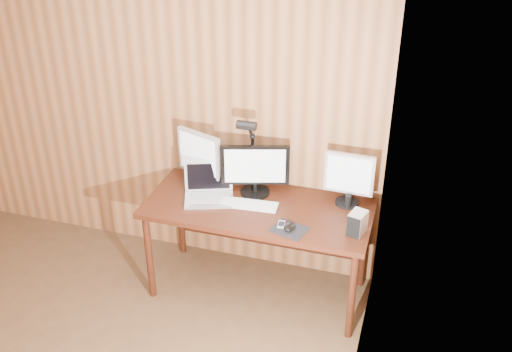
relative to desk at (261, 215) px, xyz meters
The scene contains 12 objects.
desk is the anchor object (origin of this frame).
monitor_center 0.34m from the desk, 128.30° to the left, with size 0.48×0.21×0.39m.
monitor_left 0.62m from the desk, 169.38° to the left, with size 0.37×0.18×0.43m.
monitor_right 0.69m from the desk, 13.40° to the left, with size 0.35×0.16×0.39m.
laptop 0.42m from the desk, behind, with size 0.42×0.37×0.25m.
keyboard 0.17m from the desk, 129.28° to the right, with size 0.43×0.16×0.02m.
mousepad 0.42m from the desk, 45.96° to the right, with size 0.22×0.18×0.00m, color black.
mouse 0.43m from the desk, 45.96° to the right, with size 0.07×0.11×0.04m, color black.
hard_drive 0.77m from the desk, 15.67° to the right, with size 0.13×0.16×0.15m.
phone 0.36m from the desk, 49.77° to the right, with size 0.06×0.10×0.01m.
speaker 0.64m from the desk, ahead, with size 0.04×0.04×0.11m, color black.
desk_lamp 0.54m from the desk, 130.10° to the left, with size 0.14×0.20×0.60m.
Camera 1 is at (1.96, -1.80, 2.99)m, focal length 42.00 mm.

